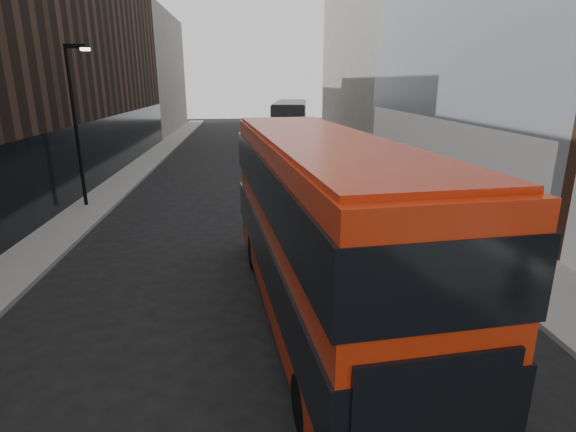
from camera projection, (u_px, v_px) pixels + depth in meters
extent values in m
cube|color=slate|center=(377.00, 171.00, 28.88)|extent=(3.00, 80.00, 0.15)
cube|color=slate|center=(130.00, 176.00, 27.54)|extent=(2.00, 80.00, 0.15)
cube|color=silver|center=(428.00, 152.00, 24.69)|extent=(0.35, 21.00, 3.80)
cube|color=slate|center=(368.00, 46.00, 44.79)|extent=(5.00, 24.00, 18.00)
cube|color=black|center=(84.00, 60.00, 30.01)|extent=(5.00, 24.00, 14.00)
cube|color=slate|center=(151.00, 73.00, 51.14)|extent=(5.00, 20.00, 13.00)
cylinder|color=black|center=(76.00, 128.00, 19.81)|extent=(0.16, 0.16, 7.00)
cube|color=black|center=(75.00, 46.00, 18.86)|extent=(0.90, 0.15, 0.18)
cube|color=#FFF2CC|center=(85.00, 49.00, 18.93)|extent=(0.35, 0.22, 0.12)
cube|color=#B3250B|center=(318.00, 226.00, 10.40)|extent=(3.61, 11.22, 4.01)
cube|color=black|center=(318.00, 252.00, 10.59)|extent=(3.74, 11.28, 1.10)
cube|color=black|center=(319.00, 182.00, 10.10)|extent=(3.74, 11.28, 1.10)
cube|color=black|center=(436.00, 408.00, 5.34)|extent=(2.13, 0.30, 1.40)
cube|color=black|center=(278.00, 192.00, 15.75)|extent=(2.13, 0.30, 1.40)
cube|color=#B3250B|center=(320.00, 138.00, 9.82)|extent=(3.47, 10.77, 0.12)
cylinder|color=black|center=(254.00, 252.00, 14.06)|extent=(0.40, 1.03, 1.00)
cylinder|color=black|center=(322.00, 247.00, 14.47)|extent=(0.40, 1.03, 1.00)
cylinder|color=black|center=(306.00, 404.00, 7.43)|extent=(0.40, 1.03, 1.00)
cylinder|color=black|center=(428.00, 387.00, 7.84)|extent=(0.40, 1.03, 1.00)
cube|color=black|center=(290.00, 121.00, 41.26)|extent=(4.28, 12.15, 3.35)
cube|color=black|center=(290.00, 124.00, 41.32)|extent=(4.40, 12.22, 1.19)
cube|color=black|center=(288.00, 128.00, 35.56)|extent=(2.29, 0.39, 1.51)
cube|color=black|center=(293.00, 117.00, 47.00)|extent=(2.29, 0.39, 1.51)
cube|color=black|center=(290.00, 102.00, 40.77)|extent=(4.11, 11.67, 0.12)
cylinder|color=black|center=(280.00, 134.00, 45.41)|extent=(0.47, 1.12, 1.08)
cylinder|color=black|center=(304.00, 134.00, 45.30)|extent=(0.47, 1.12, 1.08)
cylinder|color=black|center=(275.00, 144.00, 38.12)|extent=(0.47, 1.12, 1.08)
cylinder|color=black|center=(303.00, 144.00, 38.02)|extent=(0.47, 1.12, 1.08)
imported|color=black|center=(337.00, 180.00, 23.58)|extent=(1.81, 3.99, 1.33)
imported|color=#9B9CA3|center=(322.00, 189.00, 21.62)|extent=(1.75, 4.13, 1.33)
imported|color=black|center=(283.00, 149.00, 34.70)|extent=(1.89, 4.45, 1.28)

